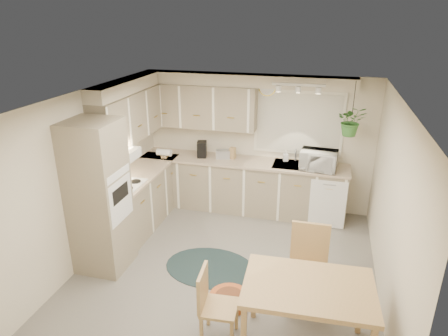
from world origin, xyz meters
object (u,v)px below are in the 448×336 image
Objects in this scene: dining_table at (306,318)px; chair_back at (308,270)px; pet_bed at (229,299)px; microwave at (319,158)px; chair_left at (219,306)px; braided_rug at (210,267)px.

dining_table is 1.27× the size of chair_back.
pet_bed is 2.80m from microwave.
microwave is at bearing -90.52° from chair_back.
microwave reaches higher than chair_left.
chair_left is 1.36m from braided_rug.
pet_bed is at bearing 11.63° from chair_back.
braided_rug is at bearing -122.28° from microwave.
pet_bed is at bearing 152.29° from dining_table.
chair_left reaches higher than pet_bed.
braided_rug is (-1.38, 1.14, -0.40)m from dining_table.
pet_bed is at bearing -55.51° from braided_rug.
braided_rug is 0.79m from pet_bed.
chair_back is at bearing 93.04° from dining_table.
dining_table is at bearing 90.05° from chair_left.
chair_left reaches higher than braided_rug.
chair_left is 1.16m from chair_back.
braided_rug is 2.49m from microwave.
braided_rug is 2.18× the size of microwave.
chair_back is 1.03m from pet_bed.
dining_table is 1.02× the size of braided_rug.
dining_table is 1.84m from braided_rug.
chair_left is 3.18m from microwave.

